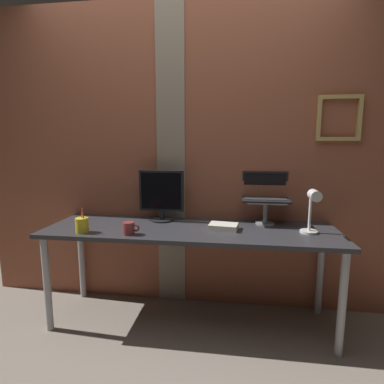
% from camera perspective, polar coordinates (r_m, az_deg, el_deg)
% --- Properties ---
extents(ground_plane, '(6.00, 6.00, 0.00)m').
position_cam_1_polar(ground_plane, '(2.52, -2.54, -22.95)').
color(ground_plane, gray).
extents(brick_wall_back, '(3.50, 0.16, 2.43)m').
position_cam_1_polar(brick_wall_back, '(2.52, -1.12, 6.31)').
color(brick_wall_back, '#9E563D').
rests_on(brick_wall_back, ground_plane).
extents(desk, '(2.10, 0.62, 0.73)m').
position_cam_1_polar(desk, '(2.25, -0.36, -8.50)').
color(desk, '#333338').
rests_on(desk, ground_plane).
extents(monitor, '(0.35, 0.18, 0.40)m').
position_cam_1_polar(monitor, '(2.41, -5.71, -0.27)').
color(monitor, black).
rests_on(monitor, desk).
extents(laptop_stand, '(0.28, 0.22, 0.18)m').
position_cam_1_polar(laptop_stand, '(2.37, 13.56, -2.97)').
color(laptop_stand, gray).
rests_on(laptop_stand, desk).
extents(laptop, '(0.35, 0.26, 0.21)m').
position_cam_1_polar(laptop, '(2.41, 13.53, -0.03)').
color(laptop, black).
rests_on(laptop, laptop_stand).
extents(desk_lamp, '(0.12, 0.20, 0.31)m').
position_cam_1_polar(desk_lamp, '(2.17, 21.58, -2.66)').
color(desk_lamp, white).
rests_on(desk_lamp, desk).
extents(pen_cup, '(0.09, 0.09, 0.17)m').
position_cam_1_polar(pen_cup, '(2.24, -19.85, -5.84)').
color(pen_cup, yellow).
rests_on(pen_cup, desk).
extents(coffee_mug, '(0.12, 0.08, 0.08)m').
position_cam_1_polar(coffee_mug, '(2.11, -11.69, -6.66)').
color(coffee_mug, maroon).
rests_on(coffee_mug, desk).
extents(paper_clutter_stack, '(0.22, 0.16, 0.04)m').
position_cam_1_polar(paper_clutter_stack, '(2.20, 5.89, -6.46)').
color(paper_clutter_stack, silver).
rests_on(paper_clutter_stack, desk).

